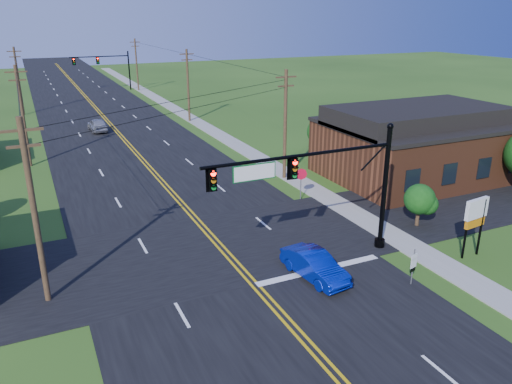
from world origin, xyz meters
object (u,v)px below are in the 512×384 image
signal_mast_main (319,181)px  signal_mast_far (104,65)px  stop_sign (301,177)px  route_sign (413,264)px  blue_car (315,266)px

signal_mast_main → signal_mast_far: size_ratio=1.03×
signal_mast_main → stop_sign: signal_mast_main is taller
route_sign → stop_sign: size_ratio=0.83×
signal_mast_main → blue_car: size_ratio=2.62×
stop_sign → blue_car: bearing=-98.1°
blue_car → route_sign: (4.17, -2.68, 0.46)m
signal_mast_main → signal_mast_far: same height
signal_mast_main → blue_car: (-1.01, -1.57, -4.04)m
signal_mast_far → route_sign: signal_mast_far is taller
signal_mast_far → route_sign: bearing=-87.7°
signal_mast_main → route_sign: signal_mast_main is taller
signal_mast_far → blue_car: size_ratio=2.55×
signal_mast_far → signal_mast_main: bearing=-90.1°
signal_mast_main → blue_car: signal_mast_main is taller
signal_mast_main → stop_sign: size_ratio=4.67×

